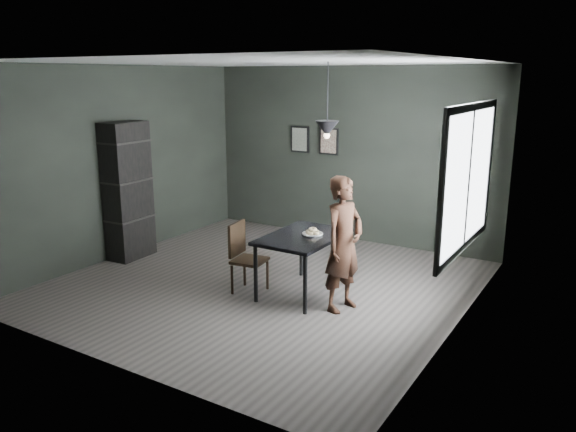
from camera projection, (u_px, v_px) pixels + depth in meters
The scene contains 13 objects.
ground at pixel (263, 284), 7.34m from camera, with size 5.00×5.00×0.00m, color #332F2C.
back_wall at pixel (349, 155), 9.07m from camera, with size 5.00×0.10×2.80m, color black.
ceiling at pixel (261, 62), 6.66m from camera, with size 5.00×5.00×0.02m.
window_assembly at pixel (468, 179), 5.86m from camera, with size 0.04×1.96×1.56m.
cafe_table at pixel (303, 241), 6.87m from camera, with size 0.80×1.20×0.75m.
white_plate at pixel (313, 234), 6.88m from camera, with size 0.23×0.23×0.01m, color silver.
donut_pile at pixel (313, 232), 6.87m from camera, with size 0.19×0.19×0.08m.
woman at pixel (343, 244), 6.38m from camera, with size 0.57×0.38×1.57m, color black.
wood_chair at pixel (244, 253), 6.99m from camera, with size 0.43×0.43×0.88m.
shelf_unit at pixel (128, 191), 8.20m from camera, with size 0.38×0.67×2.01m, color black.
pendant_lamp at pixel (327, 129), 6.49m from camera, with size 0.28×0.28×0.86m.
framed_print_left at pixel (300, 139), 9.45m from camera, with size 0.34×0.04×0.44m.
framed_print_right at pixel (329, 141), 9.17m from camera, with size 0.34×0.04×0.44m.
Camera 1 is at (3.89, -5.71, 2.65)m, focal length 35.00 mm.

